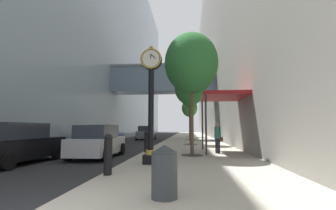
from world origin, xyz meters
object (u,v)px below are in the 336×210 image
object	(u,v)px
trash_bin	(164,171)
car_grey_near	(146,133)
bollard_third	(146,141)
street_tree_far	(190,108)
street_tree_near	(191,63)
car_blue_mid	(105,136)
street_tree_mid_near	(190,88)
car_silver_far	(98,142)
street_tree_mid_far	(190,98)
street_clock	(151,97)
pedestrian_walking	(218,137)
bollard_nearest	(108,153)
car_black_trailing	(16,144)

from	to	relation	value
trash_bin	car_grey_near	distance (m)	25.77
bollard_third	street_tree_far	bearing A→B (deg)	83.44
street_tree_near	car_blue_mid	xyz separation A→B (m)	(-7.01, 6.92, -4.03)
bollard_third	trash_bin	distance (m)	8.91
street_tree_mid_near	trash_bin	size ratio (longest dim) A/B	6.03
trash_bin	street_tree_far	bearing A→B (deg)	88.78
street_tree_far	car_silver_far	distance (m)	24.61
street_tree_near	street_tree_mid_far	distance (m)	15.72
street_clock	car_grey_near	world-z (taller)	street_clock
car_grey_near	car_silver_far	size ratio (longest dim) A/B	0.98
pedestrian_walking	car_silver_far	distance (m)	6.37
bollard_third	trash_bin	world-z (taller)	bollard_third
car_grey_near	car_silver_far	bearing A→B (deg)	-87.72
bollard_nearest	street_tree_mid_far	size ratio (longest dim) A/B	0.20
car_black_trailing	trash_bin	bearing A→B (deg)	-35.20
street_tree_mid_far	car_black_trailing	size ratio (longest dim) A/B	1.32
street_tree_mid_near	car_black_trailing	bearing A→B (deg)	-125.54
pedestrian_walking	car_black_trailing	bearing A→B (deg)	-157.42
street_clock	street_tree_far	distance (m)	26.67
street_tree_near	trash_bin	bearing A→B (deg)	-95.07
street_clock	street_tree_near	size ratio (longest dim) A/B	0.74
street_tree_far	car_grey_near	bearing A→B (deg)	-134.10
trash_bin	car_silver_far	distance (m)	8.26
street_tree_mid_far	bollard_third	bearing A→B (deg)	-100.07
car_blue_mid	car_silver_far	bearing A→B (deg)	-72.97
street_tree_mid_far	street_clock	bearing A→B (deg)	-95.02
bollard_nearest	bollard_third	bearing A→B (deg)	90.00
trash_bin	pedestrian_walking	world-z (taller)	pedestrian_walking
street_tree_near	car_black_trailing	distance (m)	8.89
street_tree_far	car_black_trailing	distance (m)	27.48
car_blue_mid	car_black_trailing	xyz separation A→B (m)	(-0.47, -9.53, -0.00)
bollard_nearest	street_tree_mid_near	bearing A→B (deg)	78.94
street_tree_far	car_grey_near	world-z (taller)	street_tree_far
bollard_third	car_black_trailing	distance (m)	6.27
street_tree_near	car_grey_near	xyz separation A→B (m)	(-5.53, 17.88, -4.04)
bollard_nearest	street_tree_far	world-z (taller)	street_tree_far
street_tree_mid_far	car_grey_near	bearing A→B (deg)	158.70
bollard_nearest	pedestrian_walking	bearing A→B (deg)	57.87
street_tree_mid_far	street_tree_far	size ratio (longest dim) A/B	1.07
street_tree_near	street_tree_mid_far	xyz separation A→B (m)	(0.00, 15.72, 0.10)
car_grey_near	car_blue_mid	bearing A→B (deg)	-97.71
car_silver_far	pedestrian_walking	bearing A→B (deg)	12.38
pedestrian_walking	street_tree_mid_near	bearing A→B (deg)	101.80
bollard_third	car_silver_far	distance (m)	2.73
street_tree_mid_far	trash_bin	distance (m)	23.55
bollard_nearest	street_tree_mid_far	world-z (taller)	street_tree_mid_far
bollard_nearest	trash_bin	distance (m)	2.89
street_tree_far	car_black_trailing	bearing A→B (deg)	-105.94
trash_bin	car_black_trailing	distance (m)	8.35
street_tree_mid_near	street_tree_mid_far	distance (m)	7.86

